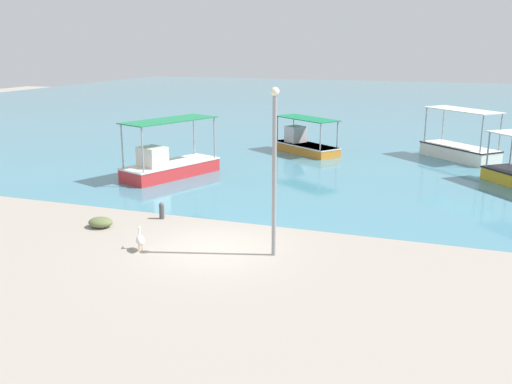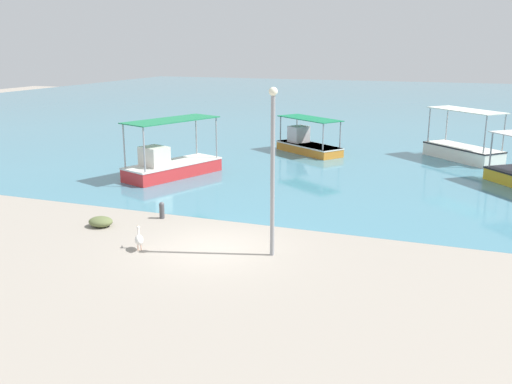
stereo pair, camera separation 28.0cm
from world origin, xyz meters
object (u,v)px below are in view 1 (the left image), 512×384
at_px(fishing_boat_far_left, 459,150).
at_px(pelican, 140,240).
at_px(fishing_boat_center, 169,165).
at_px(fishing_boat_outer, 304,144).
at_px(mooring_bollard, 162,210).
at_px(net_pile, 101,222).
at_px(lamp_post, 274,163).

height_order(fishing_boat_far_left, pelican, fishing_boat_far_left).
bearing_deg(fishing_boat_far_left, pelican, -116.05).
height_order(fishing_boat_center, fishing_boat_outer, fishing_boat_center).
relative_size(fishing_boat_far_left, fishing_boat_outer, 0.99).
bearing_deg(fishing_boat_center, fishing_boat_far_left, 35.33).
distance_m(fishing_boat_far_left, fishing_boat_outer, 9.36).
xyz_separation_m(fishing_boat_outer, pelican, (-0.51, -19.07, -0.20)).
height_order(fishing_boat_far_left, mooring_bollard, fishing_boat_far_left).
distance_m(fishing_boat_outer, pelican, 19.08).
distance_m(fishing_boat_far_left, net_pile, 22.26).
relative_size(fishing_boat_center, lamp_post, 1.05).
bearing_deg(lamp_post, pelican, -165.63).
distance_m(fishing_boat_far_left, mooring_bollard, 19.90).
height_order(fishing_boat_outer, mooring_bollard, fishing_boat_outer).
relative_size(fishing_boat_outer, mooring_bollard, 7.24).
bearing_deg(net_pile, fishing_boat_center, 100.77).
height_order(pelican, lamp_post, lamp_post).
relative_size(pelican, lamp_post, 0.15).
xyz_separation_m(fishing_boat_outer, mooring_bollard, (-1.59, -15.65, -0.22)).
xyz_separation_m(pelican, mooring_bollard, (-1.08, 3.42, -0.02)).
relative_size(fishing_boat_outer, pelican, 6.02).
relative_size(fishing_boat_center, fishing_boat_far_left, 1.19).
xyz_separation_m(fishing_boat_center, fishing_boat_far_left, (14.13, 10.02, -0.06)).
xyz_separation_m(fishing_boat_center, fishing_boat_outer, (4.83, 9.01, -0.08)).
height_order(fishing_boat_center, lamp_post, lamp_post).
height_order(fishing_boat_outer, lamp_post, lamp_post).
xyz_separation_m(lamp_post, net_pile, (-7.06, 0.58, -2.88)).
bearing_deg(fishing_boat_center, mooring_bollard, -63.96).
relative_size(lamp_post, mooring_bollard, 8.18).
bearing_deg(mooring_bollard, fishing_boat_outer, 84.20).
height_order(mooring_bollard, net_pile, mooring_bollard).
relative_size(fishing_boat_outer, lamp_post, 0.88).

